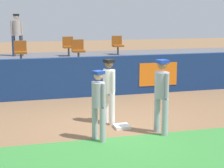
{
  "coord_description": "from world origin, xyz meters",
  "views": [
    {
      "loc": [
        -2.47,
        -9.18,
        3.03
      ],
      "look_at": [
        0.22,
        0.86,
        1.0
      ],
      "focal_mm": 59.49,
      "sensor_mm": 36.0,
      "label": 1
    }
  ],
  "objects_px": {
    "player_runner_visitor": "(99,101)",
    "spectator_hooded": "(17,32)",
    "seat_back_center": "(68,45)",
    "seat_front_left": "(21,51)",
    "first_base": "(122,126)",
    "seat_back_right": "(118,44)",
    "player_fielder_home": "(109,87)",
    "player_coach_visitor": "(162,91)",
    "seat_front_center": "(78,49)"
  },
  "relations": [
    {
      "from": "player_runner_visitor",
      "to": "spectator_hooded",
      "type": "distance_m",
      "value": 8.73
    },
    {
      "from": "player_fielder_home",
      "to": "seat_front_center",
      "type": "relative_size",
      "value": 2.12
    },
    {
      "from": "first_base",
      "to": "spectator_hooded",
      "type": "bearing_deg",
      "value": 107.88
    },
    {
      "from": "seat_front_center",
      "to": "seat_front_left",
      "type": "distance_m",
      "value": 2.2
    },
    {
      "from": "seat_back_right",
      "to": "spectator_hooded",
      "type": "bearing_deg",
      "value": 172.83
    },
    {
      "from": "seat_back_right",
      "to": "first_base",
      "type": "bearing_deg",
      "value": -104.93
    },
    {
      "from": "player_fielder_home",
      "to": "player_runner_visitor",
      "type": "bearing_deg",
      "value": -42.67
    },
    {
      "from": "player_fielder_home",
      "to": "spectator_hooded",
      "type": "bearing_deg",
      "value": 179.25
    },
    {
      "from": "seat_front_center",
      "to": "first_base",
      "type": "bearing_deg",
      "value": -87.71
    },
    {
      "from": "player_fielder_home",
      "to": "player_coach_visitor",
      "type": "height_order",
      "value": "player_coach_visitor"
    },
    {
      "from": "player_coach_visitor",
      "to": "spectator_hooded",
      "type": "distance_m",
      "value": 9.08
    },
    {
      "from": "seat_back_center",
      "to": "seat_front_left",
      "type": "distance_m",
      "value": 2.75
    },
    {
      "from": "first_base",
      "to": "player_coach_visitor",
      "type": "distance_m",
      "value": 1.5
    },
    {
      "from": "player_coach_visitor",
      "to": "seat_back_center",
      "type": "relative_size",
      "value": 2.24
    },
    {
      "from": "player_runner_visitor",
      "to": "player_fielder_home",
      "type": "bearing_deg",
      "value": 129.8
    },
    {
      "from": "player_fielder_home",
      "to": "seat_back_center",
      "type": "xyz_separation_m",
      "value": [
        -0.11,
        6.65,
        0.56
      ]
    },
    {
      "from": "seat_back_center",
      "to": "seat_front_center",
      "type": "height_order",
      "value": "same"
    },
    {
      "from": "first_base",
      "to": "seat_front_left",
      "type": "bearing_deg",
      "value": 114.26
    },
    {
      "from": "player_runner_visitor",
      "to": "seat_front_center",
      "type": "height_order",
      "value": "seat_front_center"
    },
    {
      "from": "seat_front_left",
      "to": "spectator_hooded",
      "type": "bearing_deg",
      "value": 91.81
    },
    {
      "from": "seat_back_center",
      "to": "seat_front_center",
      "type": "distance_m",
      "value": 1.8
    },
    {
      "from": "first_base",
      "to": "seat_back_center",
      "type": "xyz_separation_m",
      "value": [
        -0.34,
        7.15,
        1.55
      ]
    },
    {
      "from": "seat_back_right",
      "to": "player_runner_visitor",
      "type": "bearing_deg",
      "value": -108.88
    },
    {
      "from": "player_coach_visitor",
      "to": "first_base",
      "type": "bearing_deg",
      "value": -143.33
    },
    {
      "from": "player_fielder_home",
      "to": "seat_back_right",
      "type": "xyz_separation_m",
      "value": [
        2.13,
        6.65,
        0.56
      ]
    },
    {
      "from": "player_runner_visitor",
      "to": "seat_back_right",
      "type": "xyz_separation_m",
      "value": [
        2.71,
        7.93,
        0.61
      ]
    },
    {
      "from": "seat_front_left",
      "to": "spectator_hooded",
      "type": "xyz_separation_m",
      "value": [
        -0.07,
        2.35,
        0.59
      ]
    },
    {
      "from": "player_coach_visitor",
      "to": "seat_back_center",
      "type": "distance_m",
      "value": 7.94
    },
    {
      "from": "player_coach_visitor",
      "to": "seat_back_right",
      "type": "relative_size",
      "value": 2.24
    },
    {
      "from": "player_coach_visitor",
      "to": "spectator_hooded",
      "type": "height_order",
      "value": "spectator_hooded"
    },
    {
      "from": "player_fielder_home",
      "to": "player_runner_visitor",
      "type": "relative_size",
      "value": 1.05
    },
    {
      "from": "player_fielder_home",
      "to": "player_coach_visitor",
      "type": "relative_size",
      "value": 0.95
    },
    {
      "from": "player_fielder_home",
      "to": "player_coach_visitor",
      "type": "bearing_deg",
      "value": 23.16
    },
    {
      "from": "first_base",
      "to": "seat_front_left",
      "type": "xyz_separation_m",
      "value": [
        -2.41,
        5.35,
        1.55
      ]
    },
    {
      "from": "first_base",
      "to": "spectator_hooded",
      "type": "height_order",
      "value": "spectator_hooded"
    },
    {
      "from": "first_base",
      "to": "seat_front_center",
      "type": "bearing_deg",
      "value": 92.29
    },
    {
      "from": "seat_front_center",
      "to": "player_runner_visitor",
      "type": "bearing_deg",
      "value": -95.51
    },
    {
      "from": "player_coach_visitor",
      "to": "seat_front_center",
      "type": "xyz_separation_m",
      "value": [
        -1.03,
        6.04,
        0.5
      ]
    },
    {
      "from": "first_base",
      "to": "player_fielder_home",
      "type": "distance_m",
      "value": 1.13
    },
    {
      "from": "seat_back_right",
      "to": "seat_front_left",
      "type": "bearing_deg",
      "value": -157.36
    },
    {
      "from": "player_runner_visitor",
      "to": "player_coach_visitor",
      "type": "xyz_separation_m",
      "value": [
        1.63,
        0.09,
        0.11
      ]
    },
    {
      "from": "seat_front_center",
      "to": "seat_back_center",
      "type": "bearing_deg",
      "value": 93.86
    },
    {
      "from": "seat_back_center",
      "to": "seat_back_right",
      "type": "relative_size",
      "value": 1.0
    },
    {
      "from": "first_base",
      "to": "player_runner_visitor",
      "type": "height_order",
      "value": "player_runner_visitor"
    },
    {
      "from": "player_coach_visitor",
      "to": "seat_front_center",
      "type": "distance_m",
      "value": 6.15
    },
    {
      "from": "first_base",
      "to": "seat_back_right",
      "type": "height_order",
      "value": "seat_back_right"
    },
    {
      "from": "seat_front_center",
      "to": "spectator_hooded",
      "type": "height_order",
      "value": "spectator_hooded"
    },
    {
      "from": "seat_back_right",
      "to": "seat_front_center",
      "type": "bearing_deg",
      "value": -139.68
    },
    {
      "from": "player_fielder_home",
      "to": "first_base",
      "type": "bearing_deg",
      "value": 6.09
    },
    {
      "from": "player_coach_visitor",
      "to": "seat_back_right",
      "type": "bearing_deg",
      "value": 158.89
    }
  ]
}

